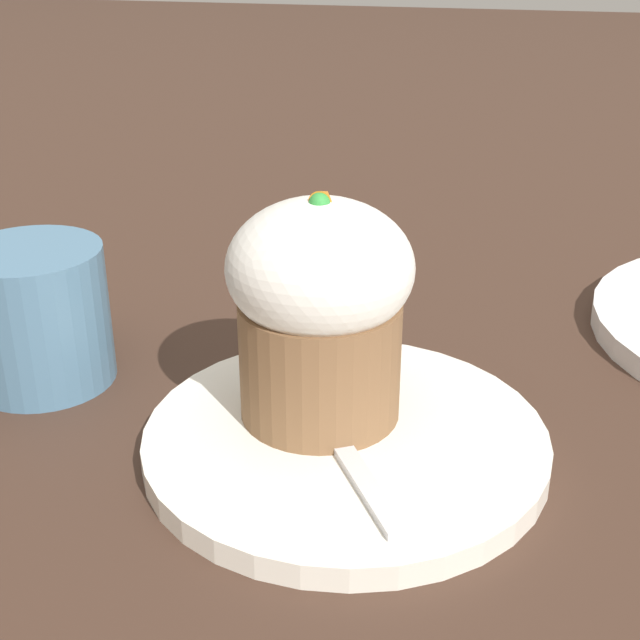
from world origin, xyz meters
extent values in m
plane|color=#3D281E|center=(0.00, 0.00, 0.00)|extent=(4.00, 4.00, 0.00)
cylinder|color=white|center=(0.00, 0.00, 0.01)|extent=(0.21, 0.21, 0.01)
cylinder|color=brown|center=(0.02, 0.02, 0.04)|extent=(0.08, 0.08, 0.06)
ellipsoid|color=white|center=(0.02, 0.02, 0.10)|extent=(0.09, 0.09, 0.07)
cone|color=orange|center=(0.02, 0.02, 0.13)|extent=(0.02, 0.01, 0.01)
sphere|color=green|center=(0.01, 0.02, 0.13)|extent=(0.01, 0.01, 0.01)
cube|color=silver|center=(-0.05, -0.02, 0.01)|extent=(0.07, 0.05, 0.00)
ellipsoid|color=silver|center=(0.00, 0.01, 0.02)|extent=(0.06, 0.05, 0.01)
cylinder|color=teal|center=(0.04, 0.19, 0.04)|extent=(0.08, 0.08, 0.08)
torus|color=teal|center=(0.09, 0.19, 0.04)|extent=(0.06, 0.01, 0.06)
camera|label=1|loc=(-0.38, -0.07, 0.26)|focal=50.00mm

